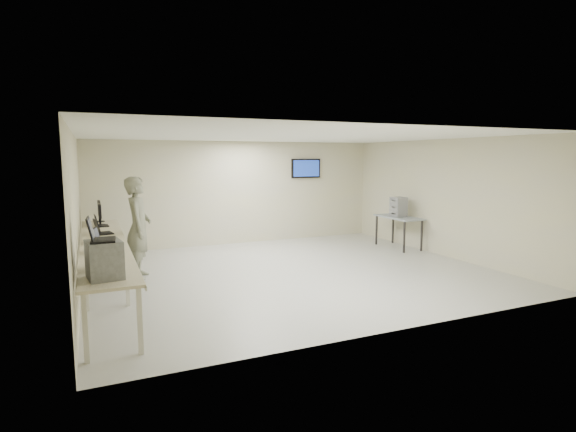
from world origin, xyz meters
name	(u,v)px	position (x,y,z in m)	size (l,w,h in m)	color
room	(292,204)	(0.03, 0.06, 1.41)	(8.01, 7.01, 2.81)	#AFB0AB
workbench	(105,247)	(-3.59, 0.00, 0.83)	(0.76, 6.00, 0.90)	beige
equipment_box	(104,260)	(-3.65, -2.51, 1.13)	(0.39, 0.45, 0.47)	gray
laptop_on_box	(98,235)	(-3.71, -2.51, 1.44)	(0.34, 0.40, 0.30)	black
laptop_0	(103,263)	(-3.66, -1.97, 0.98)	(0.35, 0.41, 0.31)	black
laptop_1	(101,248)	(-3.65, -0.82, 0.97)	(0.31, 0.36, 0.25)	black
laptop_2	(101,239)	(-3.64, 0.02, 0.97)	(0.35, 0.39, 0.27)	black
laptop_3	(101,230)	(-3.61, 0.96, 0.97)	(0.37, 0.42, 0.29)	black
laptop_4	(100,223)	(-3.62, 2.00, 0.97)	(0.30, 0.35, 0.26)	black
monitor_near	(100,212)	(-3.60, 2.20, 1.19)	(0.21, 0.48, 0.48)	black
monitor_far	(99,209)	(-3.60, 2.75, 1.19)	(0.22, 0.49, 0.48)	black
soldier	(139,228)	(-2.93, 0.83, 1.00)	(0.73, 0.48, 2.00)	#6B7355
side_table	(399,219)	(3.60, 1.16, 0.76)	(0.65, 1.38, 0.83)	gray
storage_bins	(398,207)	(3.58, 1.16, 1.09)	(0.32, 0.36, 0.51)	gray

